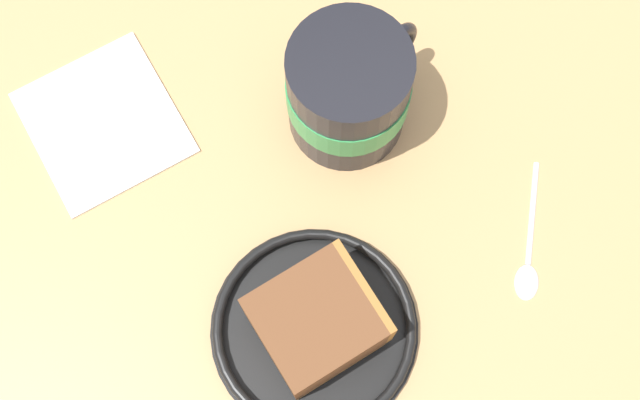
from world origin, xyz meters
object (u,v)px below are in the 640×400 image
small_plate (314,329)px  teaspoon (529,259)px  cake_slice (317,321)px  tea_mug (349,90)px  folded_napkin (103,122)px

small_plate → teaspoon: bearing=-86.6°
cake_slice → teaspoon: cake_slice is taller
tea_mug → cake_slice: bearing=157.3°
small_plate → cake_slice: cake_slice is taller
tea_mug → folded_napkin: size_ratio=0.93×
cake_slice → teaspoon: (1.03, -18.27, -3.64)cm
teaspoon → folded_napkin: size_ratio=0.89×
teaspoon → cake_slice: bearing=93.2°
folded_napkin → teaspoon: bearing=-123.4°
small_plate → folded_napkin: small_plate is taller
small_plate → cake_slice: 3.13cm
cake_slice → tea_mug: size_ratio=0.89×
tea_mug → teaspoon: bearing=-145.4°
small_plate → folded_napkin: size_ratio=1.29×
cake_slice → teaspoon: size_ratio=0.94×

